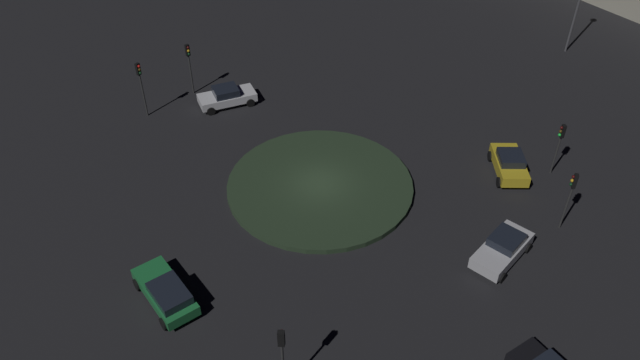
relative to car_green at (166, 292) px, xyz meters
The scene contains 11 objects.
ground_plane 12.35m from the car_green, 167.66° to the right, with size 117.99×117.99×0.00m, color black.
roundabout_island 12.34m from the car_green, 167.66° to the right, with size 11.94×11.94×0.35m, color #263823.
car_green is the anchor object (origin of this frame).
car_white 19.37m from the car_green, 129.83° to the right, with size 4.62×2.94×1.48m.
car_yellow 23.12m from the car_green, behind, with size 3.78×4.15×1.56m.
car_silver 18.47m from the car_green, 152.58° to the left, with size 4.42×2.66×1.52m.
traffic_light_south 18.66m from the car_green, 111.75° to the right, with size 0.36×0.39×4.36m.
traffic_light_northeast 8.48m from the car_green, 103.80° to the left, with size 0.38×0.39×4.33m.
traffic_light_northwest 23.07m from the car_green, 156.97° to the left, with size 0.38×0.39×4.04m.
traffic_light_northwest_near 25.77m from the car_green, 167.80° to the left, with size 0.40×0.37×3.80m.
traffic_light_south_near 21.27m from the car_green, 121.83° to the right, with size 0.31×0.36×4.18m.
Camera 1 is at (18.30, 24.02, 25.30)m, focal length 34.30 mm.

